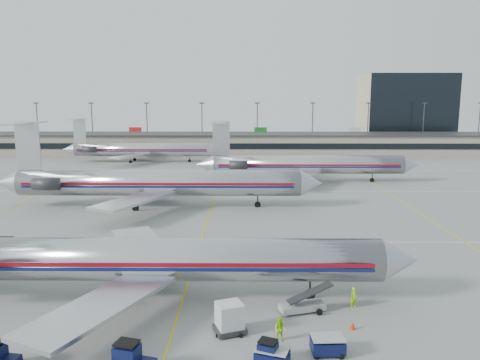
{
  "coord_description": "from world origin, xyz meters",
  "views": [
    {
      "loc": [
        5.01,
        -41.24,
        15.84
      ],
      "look_at": [
        4.31,
        25.46,
        4.5
      ],
      "focal_mm": 35.0,
      "sensor_mm": 36.0,
      "label": 1
    }
  ],
  "objects_px": {
    "jet_foreground": "(137,259)",
    "tug_center": "(131,360)",
    "uld_container": "(230,318)",
    "jet_second_row": "(153,182)",
    "belt_loader": "(303,305)"
  },
  "relations": [
    {
      "from": "jet_foreground",
      "to": "belt_loader",
      "type": "relative_size",
      "value": 10.34
    },
    {
      "from": "jet_second_row",
      "to": "tug_center",
      "type": "relative_size",
      "value": 17.94
    },
    {
      "from": "jet_foreground",
      "to": "belt_loader",
      "type": "xyz_separation_m",
      "value": [
        13.12,
        -2.51,
        -2.74
      ]
    },
    {
      "from": "tug_center",
      "to": "uld_container",
      "type": "xyz_separation_m",
      "value": [
        5.62,
        5.05,
        0.16
      ]
    },
    {
      "from": "jet_foreground",
      "to": "tug_center",
      "type": "bearing_deg",
      "value": -79.38
    },
    {
      "from": "jet_second_row",
      "to": "tug_center",
      "type": "height_order",
      "value": "jet_second_row"
    },
    {
      "from": "tug_center",
      "to": "belt_loader",
      "type": "bearing_deg",
      "value": 51.96
    },
    {
      "from": "jet_second_row",
      "to": "uld_container",
      "type": "height_order",
      "value": "jet_second_row"
    },
    {
      "from": "jet_foreground",
      "to": "uld_container",
      "type": "distance_m",
      "value": 9.85
    },
    {
      "from": "jet_foreground",
      "to": "jet_second_row",
      "type": "height_order",
      "value": "jet_second_row"
    },
    {
      "from": "tug_center",
      "to": "jet_foreground",
      "type": "bearing_deg",
      "value": 115.68
    },
    {
      "from": "tug_center",
      "to": "jet_second_row",
      "type": "bearing_deg",
      "value": 114.35
    },
    {
      "from": "jet_second_row",
      "to": "uld_container",
      "type": "xyz_separation_m",
      "value": [
        12.79,
        -38.76,
        -2.65
      ]
    },
    {
      "from": "jet_second_row",
      "to": "tug_center",
      "type": "distance_m",
      "value": 44.48
    },
    {
      "from": "uld_container",
      "to": "belt_loader",
      "type": "height_order",
      "value": "belt_loader"
    }
  ]
}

